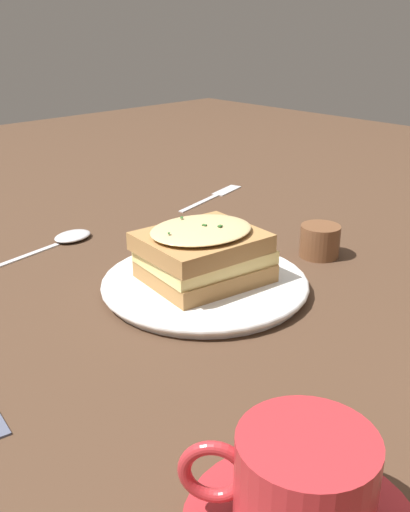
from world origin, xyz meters
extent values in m
plane|color=#473021|center=(0.00, 0.00, 0.00)|extent=(2.40, 2.40, 0.00)
cylinder|color=white|center=(-0.02, 0.01, 0.01)|extent=(0.23, 0.23, 0.02)
torus|color=white|center=(-0.02, 0.01, 0.01)|extent=(0.24, 0.24, 0.01)
cube|color=#A37542|center=(-0.02, 0.01, 0.03)|extent=(0.15, 0.13, 0.02)
cube|color=#EAD17A|center=(-0.02, 0.01, 0.04)|extent=(0.15, 0.13, 0.02)
cube|color=#A37542|center=(-0.01, 0.01, 0.06)|extent=(0.14, 0.12, 0.02)
ellipsoid|color=#DBBC7F|center=(-0.01, 0.01, 0.08)|extent=(0.13, 0.12, 0.01)
cube|color=#2D6028|center=(-0.03, 0.03, 0.08)|extent=(0.01, 0.00, 0.00)
cube|color=#2D6028|center=(0.03, 0.01, 0.08)|extent=(0.00, 0.00, 0.00)
cube|color=#2D6028|center=(-0.02, -0.02, 0.08)|extent=(0.01, 0.01, 0.00)
cube|color=#2D6028|center=(-0.02, 0.01, 0.08)|extent=(0.00, 0.01, 0.00)
cylinder|color=#AD282D|center=(0.18, 0.31, 0.04)|extent=(0.09, 0.09, 0.06)
cylinder|color=#381E0F|center=(0.18, 0.31, 0.06)|extent=(0.07, 0.07, 0.00)
torus|color=#AD282D|center=(0.21, 0.26, 0.04)|extent=(0.04, 0.04, 0.05)
cube|color=silver|center=(-0.25, -0.24, 0.00)|extent=(0.11, 0.04, 0.00)
cube|color=silver|center=(-0.34, -0.27, 0.00)|extent=(0.07, 0.04, 0.00)
cube|color=#333335|center=(-0.35, -0.27, 0.00)|extent=(0.04, 0.01, 0.00)
cube|color=#333335|center=(-0.35, -0.27, 0.00)|extent=(0.04, 0.01, 0.00)
cube|color=#333335|center=(-0.35, -0.26, 0.00)|extent=(0.04, 0.01, 0.00)
cube|color=silver|center=(0.08, -0.23, 0.00)|extent=(0.11, 0.03, 0.00)
ellipsoid|color=silver|center=(0.00, -0.25, 0.01)|extent=(0.06, 0.05, 0.01)
cylinder|color=brown|center=(-0.21, 0.04, 0.02)|extent=(0.05, 0.05, 0.04)
camera|label=1|loc=(0.42, 0.47, 0.31)|focal=42.00mm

